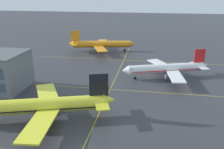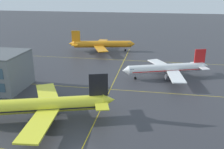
% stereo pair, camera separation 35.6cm
% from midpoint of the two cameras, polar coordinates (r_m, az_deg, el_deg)
% --- Properties ---
extents(airliner_front_gate, '(36.47, 31.15, 11.58)m').
position_cam_midpoint_polar(airliner_front_gate, '(64.59, -15.86, -6.84)').
color(airliner_front_gate, yellow).
rests_on(airliner_front_gate, ground).
extents(airliner_second_row, '(32.05, 27.44, 10.26)m').
position_cam_midpoint_polar(airliner_second_row, '(93.73, 12.20, 1.37)').
color(airliner_second_row, white).
rests_on(airliner_second_row, ground).
extents(airliner_third_row, '(34.47, 29.29, 10.77)m').
position_cam_midpoint_polar(airliner_third_row, '(130.93, -2.56, 6.90)').
color(airliner_third_row, orange).
rests_on(airliner_third_row, ground).
extents(taxiway_markings, '(128.52, 116.81, 0.01)m').
position_cam_midpoint_polar(taxiway_markings, '(81.99, -0.53, -3.40)').
color(taxiway_markings, yellow).
rests_on(taxiway_markings, ground).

